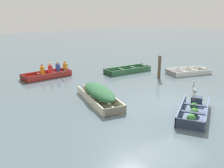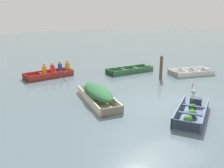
% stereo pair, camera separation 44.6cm
% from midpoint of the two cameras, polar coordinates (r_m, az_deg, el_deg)
% --- Properties ---
extents(ground_plane, '(80.00, 80.00, 0.00)m').
position_cam_midpoint_polar(ground_plane, '(11.56, 13.37, -4.45)').
color(ground_plane, slate).
extents(dinghy_slate_blue_foreground, '(2.95, 2.35, 0.39)m').
position_cam_midpoint_polar(dinghy_slate_blue_foreground, '(10.52, 17.03, -6.00)').
color(dinghy_slate_blue_foreground, '#475B7F').
rests_on(dinghy_slate_blue_foreground, ground).
extents(skiff_cream_near_moored, '(1.68, 3.61, 0.72)m').
position_cam_midpoint_polar(skiff_cream_near_moored, '(11.43, -4.13, -2.09)').
color(skiff_cream_near_moored, beige).
rests_on(skiff_cream_near_moored, ground).
extents(skiff_green_mid_moored, '(3.32, 1.19, 0.33)m').
position_cam_midpoint_polar(skiff_green_mid_moored, '(17.03, 3.21, 3.20)').
color(skiff_green_mid_moored, '#387047').
rests_on(skiff_green_mid_moored, ground).
extents(skiff_white_far_moored, '(3.01, 2.00, 0.32)m').
position_cam_midpoint_polar(skiff_white_far_moored, '(17.25, 16.66, 2.67)').
color(skiff_white_far_moored, white).
rests_on(skiff_white_far_moored, ground).
extents(rowboat_red_with_crew, '(3.05, 2.24, 0.92)m').
position_cam_midpoint_polar(rowboat_red_with_crew, '(16.17, -14.70, 2.43)').
color(rowboat_red_with_crew, '#AD2D28').
rests_on(rowboat_red_with_crew, ground).
extents(heron_on_dinghy, '(0.27, 0.44, 0.84)m').
position_cam_midpoint_polar(heron_on_dinghy, '(10.86, 17.21, -1.33)').
color(heron_on_dinghy, olive).
rests_on(heron_on_dinghy, dinghy_slate_blue_foreground).
extents(mooring_post, '(0.18, 0.18, 1.39)m').
position_cam_midpoint_polar(mooring_post, '(15.51, 9.96, 3.84)').
color(mooring_post, brown).
rests_on(mooring_post, ground).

